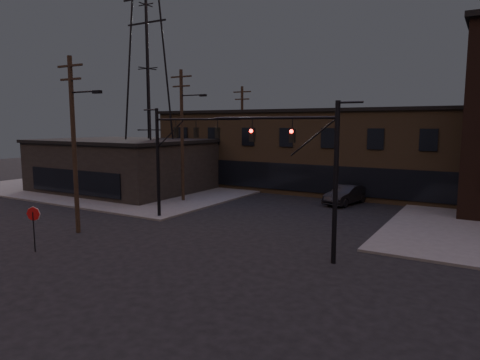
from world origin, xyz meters
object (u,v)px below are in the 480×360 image
traffic_signal_far (171,150)px  traffic_signal_near (314,164)px  stop_sign (33,219)px  car_crossing (346,195)px

traffic_signal_far → traffic_signal_near: bearing=-16.2°
stop_sign → traffic_signal_near: bearing=25.9°
traffic_signal_near → traffic_signal_far: size_ratio=1.00×
traffic_signal_near → car_crossing: 16.62m
stop_sign → car_crossing: 24.57m
traffic_signal_near → stop_sign: traffic_signal_near is taller
traffic_signal_far → car_crossing: 15.81m
traffic_signal_near → stop_sign: 15.17m
traffic_signal_far → car_crossing: size_ratio=1.60×
traffic_signal_near → car_crossing: size_ratio=1.60×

